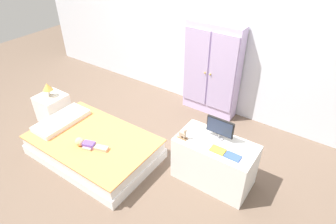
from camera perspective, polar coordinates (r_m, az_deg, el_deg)
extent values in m
cube|color=brown|center=(3.46, -5.52, -9.80)|extent=(10.00, 10.00, 0.02)
cube|color=silver|center=(3.95, 8.64, 18.69)|extent=(6.40, 0.05, 2.70)
cube|color=white|center=(3.59, -14.30, -7.50)|extent=(1.47, 0.93, 0.13)
cube|color=silver|center=(3.51, -14.58, -5.97)|extent=(1.43, 0.89, 0.12)
cube|color=#EA934C|center=(3.46, -14.75, -5.09)|extent=(1.46, 0.92, 0.02)
cube|color=white|center=(3.80, -20.33, -1.58)|extent=(0.31, 0.67, 0.06)
cube|color=#6B4CB2|center=(3.33, -15.37, -6.27)|extent=(0.15, 0.12, 0.06)
cube|color=#DBB293|center=(3.28, -12.99, -6.79)|extent=(0.16, 0.08, 0.04)
cube|color=#DBB293|center=(3.26, -13.29, -7.18)|extent=(0.16, 0.08, 0.04)
cube|color=#DBB293|center=(3.37, -14.88, -5.94)|extent=(0.10, 0.05, 0.03)
cube|color=#DBB293|center=(3.30, -15.78, -7.06)|extent=(0.10, 0.05, 0.03)
sphere|color=#DBB293|center=(3.37, -16.95, -5.68)|extent=(0.09, 0.09, 0.09)
sphere|color=#E0C67F|center=(3.37, -17.12, -5.61)|extent=(0.10, 0.10, 0.10)
cube|color=white|center=(4.29, -21.80, 0.77)|extent=(0.35, 0.35, 0.38)
cylinder|color=#B7B2AD|center=(4.19, -22.37, 3.01)|extent=(0.10, 0.10, 0.01)
cylinder|color=#B7B2AD|center=(4.17, -22.51, 3.56)|extent=(0.02, 0.02, 0.08)
cone|color=#E5B24C|center=(4.13, -22.78, 4.64)|extent=(0.13, 0.13, 0.10)
cube|color=silver|center=(4.01, 8.72, 8.22)|extent=(0.77, 0.20, 1.30)
cube|color=#AF9DC9|center=(3.99, 5.53, 8.80)|extent=(0.36, 0.02, 1.07)
cube|color=#AF9DC9|center=(3.84, 10.58, 7.29)|extent=(0.36, 0.02, 1.07)
sphere|color=gold|center=(3.92, 7.31, 7.70)|extent=(0.02, 0.02, 0.02)
sphere|color=gold|center=(3.89, 8.36, 7.38)|extent=(0.02, 0.02, 0.02)
cube|color=silver|center=(3.10, 9.13, -9.70)|extent=(0.81, 0.43, 0.52)
cylinder|color=#99999E|center=(2.98, 10.02, -5.10)|extent=(0.10, 0.10, 0.01)
cylinder|color=#99999E|center=(2.97, 10.07, -4.66)|extent=(0.02, 0.02, 0.05)
cube|color=black|center=(2.90, 10.30, -2.90)|extent=(0.29, 0.02, 0.18)
cube|color=#28334C|center=(2.89, 10.18, -3.04)|extent=(0.27, 0.01, 0.16)
cube|color=#8E6642|center=(2.96, 3.02, -4.95)|extent=(0.11, 0.01, 0.01)
cube|color=#8E6642|center=(2.94, 2.69, -5.27)|extent=(0.11, 0.01, 0.01)
cube|color=tan|center=(2.91, 2.88, -4.33)|extent=(0.07, 0.03, 0.04)
cylinder|color=tan|center=(2.93, 3.40, -4.89)|extent=(0.01, 0.01, 0.03)
cylinder|color=tan|center=(2.92, 3.17, -5.12)|extent=(0.01, 0.01, 0.03)
cylinder|color=tan|center=(2.95, 2.56, -4.54)|extent=(0.01, 0.01, 0.03)
cylinder|color=tan|center=(2.94, 2.33, -4.77)|extent=(0.01, 0.01, 0.03)
cylinder|color=tan|center=(2.88, 3.41, -4.07)|extent=(0.02, 0.02, 0.02)
sphere|color=tan|center=(2.87, 3.43, -3.72)|extent=(0.04, 0.04, 0.04)
cube|color=gold|center=(2.84, 9.83, -7.42)|extent=(0.14, 0.10, 0.02)
cube|color=blue|center=(2.80, 12.72, -8.59)|extent=(0.15, 0.10, 0.01)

